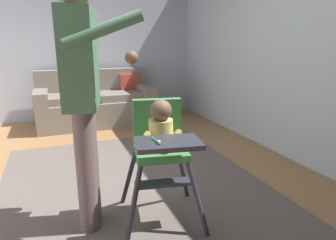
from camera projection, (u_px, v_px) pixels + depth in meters
ground at (117, 197)px, 2.68m from camera, size 5.64×7.46×0.10m
wall_far at (77, 41)px, 5.01m from camera, size 4.84×0.06×2.61m
wall_right at (288, 41)px, 3.32m from camera, size 0.06×6.46×2.61m
area_rug at (133, 184)px, 2.81m from camera, size 2.35×2.78×0.01m
couch at (96, 103)px, 4.85m from camera, size 1.82×0.86×0.86m
high_chair at (160, 139)px, 2.12m from camera, size 0.70×0.80×0.93m
adult_standing at (83, 95)px, 1.97m from camera, size 0.51×0.57×1.70m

